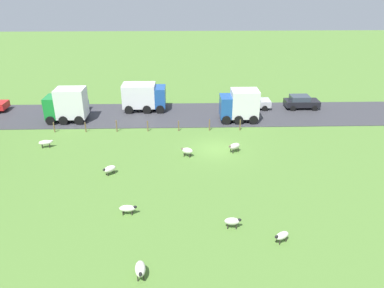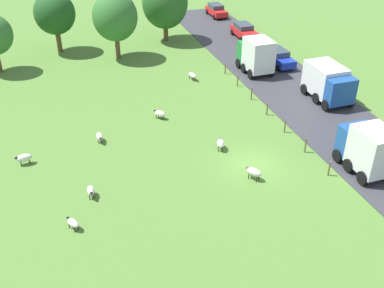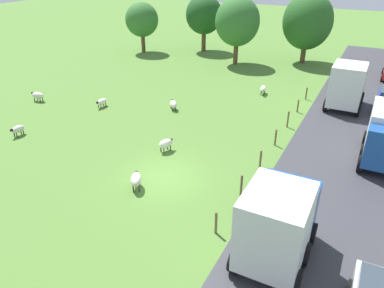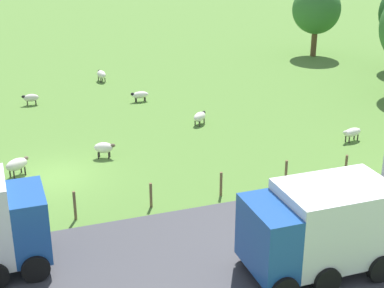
{
  "view_description": "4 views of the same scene",
  "coord_description": "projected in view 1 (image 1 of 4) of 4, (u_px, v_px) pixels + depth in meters",
  "views": [
    {
      "loc": [
        -30.32,
        3.05,
        14.56
      ],
      "look_at": [
        -1.12,
        2.23,
        1.05
      ],
      "focal_mm": 34.05,
      "sensor_mm": 36.0,
      "label": 1
    },
    {
      "loc": [
        -13.02,
        -24.75,
        18.74
      ],
      "look_at": [
        -3.77,
        2.56,
        1.01
      ],
      "focal_mm": 43.0,
      "sensor_mm": 36.0,
      "label": 2
    },
    {
      "loc": [
        9.3,
        -14.65,
        11.06
      ],
      "look_at": [
        0.25,
        2.96,
        0.78
      ],
      "focal_mm": 34.17,
      "sensor_mm": 36.0,
      "label": 3
    },
    {
      "loc": [
        25.74,
        -2.26,
        11.66
      ],
      "look_at": [
        0.14,
        6.82,
        0.8
      ],
      "focal_mm": 54.66,
      "sensor_mm": 36.0,
      "label": 4
    }
  ],
  "objects": [
    {
      "name": "car_0",
      "position": [
        251.0,
        102.0,
        43.57
      ],
      "size": [
        2.2,
        4.45,
        1.61
      ],
      "color": "#B7B7BC",
      "rests_on": "road_strip"
    },
    {
      "name": "sheep_2",
      "position": [
        128.0,
        208.0,
        24.29
      ],
      "size": [
        0.46,
        1.19,
        0.69
      ],
      "color": "silver",
      "rests_on": "ground_plane"
    },
    {
      "name": "road_strip",
      "position": [
        209.0,
        114.0,
        42.06
      ],
      "size": [
        8.0,
        80.0,
        0.06
      ],
      "primitive_type": "cube",
      "color": "#38383D",
      "rests_on": "ground_plane"
    },
    {
      "name": "car_5",
      "position": [
        301.0,
        102.0,
        43.63
      ],
      "size": [
        2.18,
        4.0,
        1.56
      ],
      "color": "black",
      "rests_on": "road_strip"
    },
    {
      "name": "sheep_5",
      "position": [
        187.0,
        151.0,
        32.09
      ],
      "size": [
        0.84,
        1.13,
        0.83
      ],
      "color": "silver",
      "rests_on": "ground_plane"
    },
    {
      "name": "fence_post_1",
      "position": [
        209.0,
        125.0,
        37.48
      ],
      "size": [
        0.12,
        0.12,
        1.25
      ],
      "primitive_type": "cylinder",
      "color": "brown",
      "rests_on": "ground_plane"
    },
    {
      "name": "sheep_6",
      "position": [
        46.0,
        143.0,
        33.77
      ],
      "size": [
        0.7,
        1.31,
        0.74
      ],
      "color": "silver",
      "rests_on": "ground_plane"
    },
    {
      "name": "sheep_7",
      "position": [
        140.0,
        269.0,
        19.16
      ],
      "size": [
        1.23,
        0.68,
        0.82
      ],
      "color": "silver",
      "rests_on": "ground_plane"
    },
    {
      "name": "sheep_4",
      "position": [
        282.0,
        236.0,
        21.71
      ],
      "size": [
        0.86,
        1.07,
        0.7
      ],
      "color": "silver",
      "rests_on": "ground_plane"
    },
    {
      "name": "ground_plane",
      "position": [
        216.0,
        149.0,
        33.7
      ],
      "size": [
        160.0,
        160.0,
        0.0
      ],
      "primitive_type": "plane",
      "color": "#517A33"
    },
    {
      "name": "truck_1",
      "position": [
        144.0,
        96.0,
        42.68
      ],
      "size": [
        2.87,
        4.96,
        3.14
      ],
      "color": "#1E4C99",
      "rests_on": "road_strip"
    },
    {
      "name": "sheep_0",
      "position": [
        232.0,
        221.0,
        22.97
      ],
      "size": [
        0.52,
        1.09,
        0.73
      ],
      "color": "beige",
      "rests_on": "ground_plane"
    },
    {
      "name": "fence_post_4",
      "position": [
        117.0,
        126.0,
        37.24
      ],
      "size": [
        0.12,
        0.12,
        1.22
      ],
      "primitive_type": "cylinder",
      "color": "brown",
      "rests_on": "ground_plane"
    },
    {
      "name": "fence_post_6",
      "position": [
        54.0,
        127.0,
        37.11
      ],
      "size": [
        0.12,
        0.12,
        1.08
      ],
      "primitive_type": "cylinder",
      "color": "brown",
      "rests_on": "ground_plane"
    },
    {
      "name": "truck_2",
      "position": [
        67.0,
        104.0,
        39.35
      ],
      "size": [
        2.67,
        4.25,
        3.64
      ],
      "color": "#197F33",
      "rests_on": "road_strip"
    },
    {
      "name": "fence_post_0",
      "position": [
        240.0,
        125.0,
        37.58
      ],
      "size": [
        0.12,
        0.12,
        1.15
      ],
      "primitive_type": "cylinder",
      "color": "brown",
      "rests_on": "ground_plane"
    },
    {
      "name": "sheep_1",
      "position": [
        110.0,
        169.0,
        29.18
      ],
      "size": [
        1.07,
        1.13,
        0.75
      ],
      "color": "silver",
      "rests_on": "ground_plane"
    },
    {
      "name": "car_3",
      "position": [
        68.0,
        104.0,
        42.69
      ],
      "size": [
        1.97,
        4.41,
        1.66
      ],
      "color": "#1933B2",
      "rests_on": "road_strip"
    },
    {
      "name": "sheep_3",
      "position": [
        234.0,
        146.0,
        32.87
      ],
      "size": [
        1.07,
        1.26,
        0.86
      ],
      "color": "beige",
      "rests_on": "ground_plane"
    },
    {
      "name": "fence_post_2",
      "position": [
        179.0,
        126.0,
        37.43
      ],
      "size": [
        0.12,
        0.12,
        1.11
      ],
      "primitive_type": "cylinder",
      "color": "brown",
      "rests_on": "ground_plane"
    },
    {
      "name": "fence_post_3",
      "position": [
        148.0,
        126.0,
        37.34
      ],
      "size": [
        0.12,
        0.12,
        1.12
      ],
      "primitive_type": "cylinder",
      "color": "brown",
      "rests_on": "ground_plane"
    },
    {
      "name": "fence_post_5",
      "position": [
        85.0,
        127.0,
        37.2
      ],
      "size": [
        0.12,
        0.12,
        1.04
      ],
      "primitive_type": "cylinder",
      "color": "brown",
      "rests_on": "ground_plane"
    },
    {
      "name": "truck_0",
      "position": [
        240.0,
        105.0,
        39.51
      ],
      "size": [
        2.67,
        4.11,
        3.44
      ],
      "color": "#1E4C99",
      "rests_on": "road_strip"
    }
  ]
}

